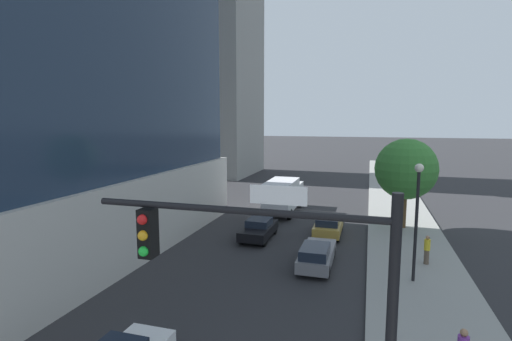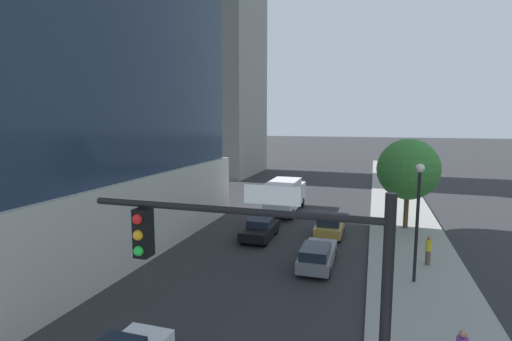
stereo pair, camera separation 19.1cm
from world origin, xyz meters
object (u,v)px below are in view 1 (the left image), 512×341
object	(u,v)px
car_gold	(328,226)
street_lamp	(417,206)
construction_building	(212,54)
pedestrian_yellow_shirt	(427,250)
traffic_light_pole	(282,296)
car_black	(259,229)
box_truck	(283,194)
car_gray	(317,255)
street_tree	(406,169)

from	to	relation	value
car_gold	street_lamp	bearing A→B (deg)	-54.58
construction_building	pedestrian_yellow_shirt	distance (m)	46.25
construction_building	street_lamp	size ratio (longest dim) A/B	7.16
construction_building	traffic_light_pole	bearing A→B (deg)	-65.75
traffic_light_pole	pedestrian_yellow_shirt	distance (m)	17.40
car_black	traffic_light_pole	bearing A→B (deg)	-72.51
box_truck	traffic_light_pole	bearing A→B (deg)	-77.58
construction_building	car_gray	xyz separation A→B (m)	(21.07, -35.04, -17.77)
street_tree	car_black	bearing A→B (deg)	-151.35
box_truck	pedestrian_yellow_shirt	distance (m)	14.82
box_truck	car_black	bearing A→B (deg)	-90.00
car_black	box_truck	size ratio (longest dim) A/B	0.58
traffic_light_pole	car_gray	bearing A→B (deg)	94.63
construction_building	car_black	xyz separation A→B (m)	(16.41, -30.87, -17.78)
traffic_light_pole	car_gold	distance (m)	21.12
car_gray	traffic_light_pole	bearing A→B (deg)	-85.37
car_gold	car_black	bearing A→B (deg)	-154.98
construction_building	car_gray	bearing A→B (deg)	-58.98
construction_building	street_tree	xyz separation A→B (m)	(26.46, -25.37, -13.81)
street_tree	car_gray	bearing A→B (deg)	-119.16
street_tree	construction_building	bearing A→B (deg)	136.20
box_truck	street_tree	bearing A→B (deg)	-13.78
street_lamp	car_gray	distance (m)	6.16
street_tree	car_gray	world-z (taller)	street_tree
construction_building	car_gold	distance (m)	39.78
street_tree	car_gold	world-z (taller)	street_tree
construction_building	street_tree	size ratio (longest dim) A/B	6.35
box_truck	pedestrian_yellow_shirt	size ratio (longest dim) A/B	4.34
construction_building	pedestrian_yellow_shirt	xyz separation A→B (m)	(27.12, -33.13, -17.50)
construction_building	car_gray	size ratio (longest dim) A/B	9.36
car_gold	car_gray	world-z (taller)	car_gray
box_truck	pedestrian_yellow_shirt	bearing A→B (deg)	-43.65
street_lamp	box_truck	world-z (taller)	street_lamp
street_lamp	car_gold	bearing A→B (deg)	125.42
construction_building	street_lamp	bearing A→B (deg)	-53.88
car_gold	pedestrian_yellow_shirt	world-z (taller)	pedestrian_yellow_shirt
car_gray	box_truck	size ratio (longest dim) A/B	0.64
street_lamp	pedestrian_yellow_shirt	size ratio (longest dim) A/B	3.61
street_lamp	car_gray	size ratio (longest dim) A/B	1.31
street_tree	car_gold	size ratio (longest dim) A/B	1.60
car_gray	street_lamp	bearing A→B (deg)	-9.00
construction_building	car_black	bearing A→B (deg)	-62.01
traffic_light_pole	pedestrian_yellow_shirt	size ratio (longest dim) A/B	4.15
street_lamp	car_black	world-z (taller)	street_lamp
construction_building	box_truck	bearing A→B (deg)	-54.39
traffic_light_pole	street_tree	bearing A→B (deg)	79.98
car_gray	box_truck	bearing A→B (deg)	111.02
traffic_light_pole	car_black	xyz separation A→B (m)	(-5.82, 18.48, -4.27)
street_tree	pedestrian_yellow_shirt	distance (m)	8.61
street_tree	pedestrian_yellow_shirt	xyz separation A→B (m)	(0.66, -7.75, -3.69)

